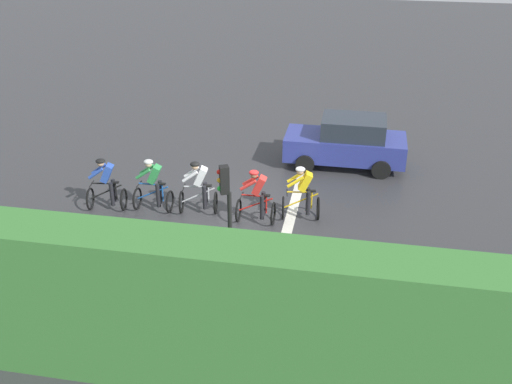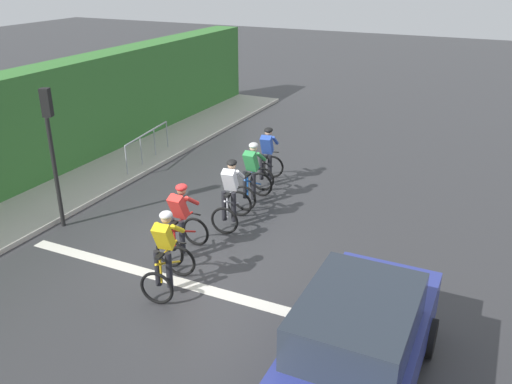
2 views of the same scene
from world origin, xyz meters
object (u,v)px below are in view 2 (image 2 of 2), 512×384
Objects in this scene: cyclist_second at (252,175)px; cyclist_trailing at (166,255)px; traffic_light_near_crossing at (51,137)px; pedestrian_railing_kerbside at (148,140)px; cyclist_mid at (231,195)px; cyclist_lead at (267,158)px; cyclist_fourth at (181,223)px; car_navy at (358,344)px.

cyclist_second and cyclist_trailing have the same top height.
cyclist_second is at bearing 94.01° from cyclist_trailing.
traffic_light_near_crossing reaches higher than cyclist_second.
pedestrian_railing_kerbside is at bearing 128.58° from cyclist_trailing.
cyclist_mid is 5.18m from pedestrian_railing_kerbside.
cyclist_lead is 4.53m from cyclist_fourth.
cyclist_fourth is 6.11m from pedestrian_railing_kerbside.
cyclist_second is 0.62× the size of pedestrian_railing_kerbside.
cyclist_fourth is (0.03, -4.53, 0.00)m from cyclist_lead.
cyclist_second and cyclist_mid have the same top height.
cyclist_lead is 1.00× the size of cyclist_trailing.
cyclist_fourth is at bearing -98.54° from cyclist_mid.
cyclist_lead reaches higher than pedestrian_railing_kerbside.
cyclist_second is 1.00× the size of cyclist_mid.
cyclist_second is 4.50m from pedestrian_railing_kerbside.
car_navy reaches higher than cyclist_fourth.
pedestrian_railing_kerbside is (-0.69, 4.46, -1.47)m from traffic_light_near_crossing.
traffic_light_near_crossing is at bearing -127.27° from cyclist_lead.
cyclist_trailing is at bearing -86.13° from cyclist_mid.
pedestrian_railing_kerbside is at bearing -179.77° from cyclist_lead.
car_navy is at bearing -16.66° from traffic_light_near_crossing.
pedestrian_railing_kerbside is (-4.12, 4.51, -0.04)m from cyclist_fourth.
cyclist_trailing is 4.36m from traffic_light_near_crossing.
traffic_light_near_crossing is at bearing -155.04° from cyclist_mid.
car_navy is (4.52, -6.85, 0.08)m from cyclist_lead.
cyclist_lead is at bearing 96.09° from cyclist_mid.
cyclist_second is at bearing -17.75° from pedestrian_railing_kerbside.
cyclist_lead is 5.80m from cyclist_trailing.
car_navy reaches higher than pedestrian_railing_kerbside.
cyclist_second is 1.00× the size of cyclist_fourth.
cyclist_trailing is at bearing -18.38° from traffic_light_near_crossing.
cyclist_fourth is 1.33m from cyclist_trailing.
cyclist_second is at bearing 87.03° from cyclist_fourth.
cyclist_mid is 0.40× the size of car_navy.
cyclist_mid is 0.62× the size of pedestrian_railing_kerbside.
cyclist_fourth is 3.72m from traffic_light_near_crossing.
cyclist_second is at bearing 128.39° from car_navy.
cyclist_trailing is at bearing -85.07° from cyclist_lead.
traffic_light_near_crossing is at bearing 179.13° from cyclist_fourth.
pedestrian_railing_kerbside is at bearing 98.78° from traffic_light_near_crossing.
cyclist_lead is 1.00× the size of cyclist_fourth.
cyclist_mid is at bearing 24.96° from traffic_light_near_crossing.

